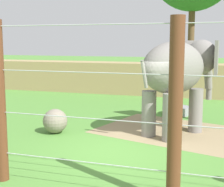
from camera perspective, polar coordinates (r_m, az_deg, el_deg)
ground_plane at (r=9.92m, az=1.00°, el=-9.49°), size 120.00×120.00×0.00m
dirt_patch at (r=11.99m, az=12.06°, el=-6.47°), size 6.61×5.13×0.01m
embankment_wall at (r=20.08m, az=9.99°, el=2.33°), size 36.00×1.80×1.85m
elephant at (r=11.72m, az=11.20°, el=3.63°), size 2.83×3.94×3.17m
enrichment_ball at (r=11.79m, az=-9.48°, el=-4.57°), size 0.83×0.83×0.83m
cable_fence at (r=6.91m, az=-5.58°, el=-2.27°), size 12.86×0.27×3.56m
water_tub at (r=14.87m, az=10.77°, el=-2.79°), size 1.10×1.10×0.35m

